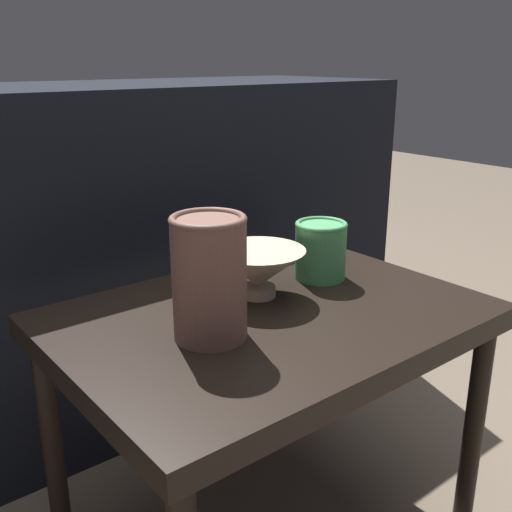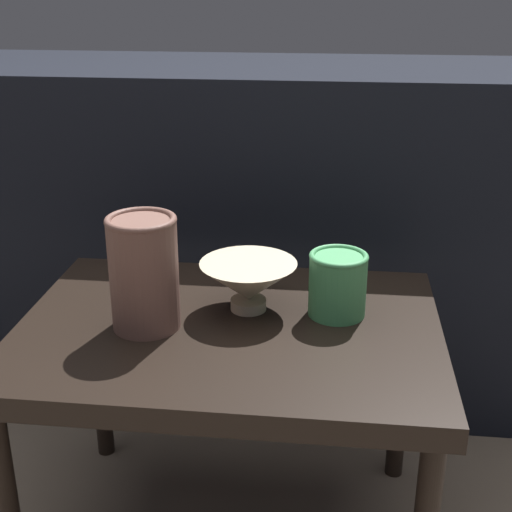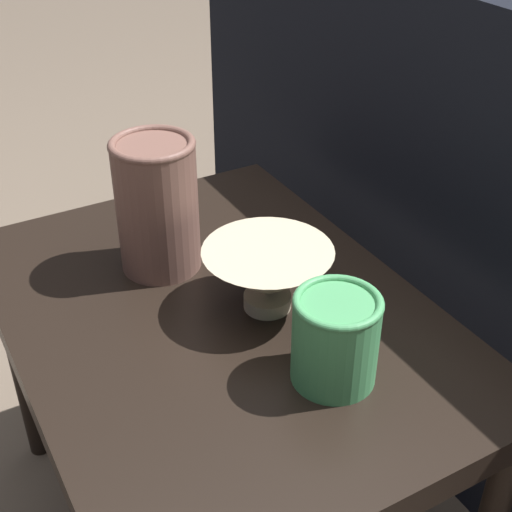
# 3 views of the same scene
# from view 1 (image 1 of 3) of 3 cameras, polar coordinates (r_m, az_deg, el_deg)

# --- Properties ---
(table) EXTENTS (0.70, 0.51, 0.45)m
(table) POSITION_cam_1_polar(r_m,az_deg,el_deg) (1.03, 1.21, -7.66)
(table) COLOR black
(table) RESTS_ON ground_plane
(couch_backdrop) EXTENTS (1.53, 0.50, 0.79)m
(couch_backdrop) POSITION_cam_1_polar(r_m,az_deg,el_deg) (1.52, -13.93, 0.51)
(couch_backdrop) COLOR black
(couch_backdrop) RESTS_ON ground_plane
(bowl) EXTENTS (0.17, 0.17, 0.09)m
(bowl) POSITION_cam_1_polar(r_m,az_deg,el_deg) (1.05, 0.22, -1.25)
(bowl) COLOR #C1B293
(bowl) RESTS_ON table
(vase_textured_left) EXTENTS (0.11, 0.11, 0.19)m
(vase_textured_left) POSITION_cam_1_polar(r_m,az_deg,el_deg) (0.88, -4.47, -1.94)
(vase_textured_left) COLOR brown
(vase_textured_left) RESTS_ON table
(vase_colorful_right) EXTENTS (0.10, 0.10, 0.11)m
(vase_colorful_right) POSITION_cam_1_polar(r_m,az_deg,el_deg) (1.14, 6.17, 0.66)
(vase_colorful_right) COLOR #47995B
(vase_colorful_right) RESTS_ON table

